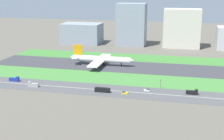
% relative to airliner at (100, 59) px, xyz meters
% --- Properties ---
extents(ground_plane, '(800.00, 800.00, 0.00)m').
position_rel_airliner_xyz_m(ground_plane, '(32.90, -0.00, -6.23)').
color(ground_plane, '#5B564C').
extents(runway, '(280.00, 46.00, 0.10)m').
position_rel_airliner_xyz_m(runway, '(32.90, -0.00, -6.18)').
color(runway, '#38383D').
rests_on(runway, ground_plane).
extents(grass_median_north, '(280.00, 36.00, 0.10)m').
position_rel_airliner_xyz_m(grass_median_north, '(32.90, 41.00, -6.18)').
color(grass_median_north, '#3D7A33').
rests_on(grass_median_north, ground_plane).
extents(grass_median_south, '(280.00, 36.00, 0.10)m').
position_rel_airliner_xyz_m(grass_median_south, '(32.90, -41.00, -6.18)').
color(grass_median_south, '#427F38').
rests_on(grass_median_south, ground_plane).
extents(highway, '(280.00, 28.00, 0.10)m').
position_rel_airliner_xyz_m(highway, '(32.90, -73.00, -6.18)').
color(highway, '#4C4C4F').
rests_on(highway, ground_plane).
extents(highway_centerline, '(266.00, 0.50, 0.01)m').
position_rel_airliner_xyz_m(highway_centerline, '(32.90, -73.00, -6.13)').
color(highway_centerline, silver).
rests_on(highway_centerline, highway).
extents(airliner, '(65.00, 56.00, 19.70)m').
position_rel_airliner_xyz_m(airliner, '(0.00, 0.00, 0.00)').
color(airliner, white).
rests_on(airliner, runway).
extents(car_0, '(4.40, 1.80, 2.00)m').
position_rel_airliner_xyz_m(car_0, '(39.52, -78.00, -5.31)').
color(car_0, yellow).
rests_on(car_0, highway).
extents(bus_1, '(11.60, 2.50, 3.50)m').
position_rel_airliner_xyz_m(bus_1, '(22.83, -78.00, -4.41)').
color(bus_1, black).
rests_on(bus_1, highway).
extents(car_1, '(4.40, 1.80, 2.00)m').
position_rel_airliner_xyz_m(car_1, '(54.89, -68.00, -5.31)').
color(car_1, silver).
rests_on(car_1, highway).
extents(truck_2, '(8.40, 2.50, 4.00)m').
position_rel_airliner_xyz_m(truck_2, '(87.57, -68.00, -4.56)').
color(truck_2, black).
rests_on(truck_2, highway).
extents(truck_1, '(8.40, 2.50, 4.00)m').
position_rel_airliner_xyz_m(truck_1, '(-54.91, -68.00, -4.56)').
color(truck_1, navy).
rests_on(truck_1, highway).
extents(truck_0, '(8.40, 2.50, 4.00)m').
position_rel_airliner_xyz_m(truck_0, '(-33.09, -78.00, -4.56)').
color(truck_0, '#99999E').
rests_on(truck_0, highway).
extents(traffic_light, '(0.36, 0.50, 7.20)m').
position_rel_airliner_xyz_m(traffic_light, '(64.10, -60.01, -1.94)').
color(traffic_light, '#4C4C51').
rests_on(traffic_light, highway).
extents(terminal_building, '(52.46, 34.12, 26.83)m').
position_rel_airliner_xyz_m(terminal_building, '(-57.10, 114.00, 7.18)').
color(terminal_building, gray).
rests_on(terminal_building, ground_plane).
extents(hangar_building, '(37.18, 26.23, 54.37)m').
position_rel_airliner_xyz_m(hangar_building, '(11.15, 114.00, 20.95)').
color(hangar_building, gray).
rests_on(hangar_building, ground_plane).
extents(office_tower, '(45.42, 24.85, 48.41)m').
position_rel_airliner_xyz_m(office_tower, '(75.73, 114.00, 17.97)').
color(office_tower, beige).
rests_on(office_tower, ground_plane).
extents(fuel_tank_west, '(18.37, 18.37, 12.83)m').
position_rel_airliner_xyz_m(fuel_tank_west, '(62.02, 159.00, 0.18)').
color(fuel_tank_west, silver).
rests_on(fuel_tank_west, ground_plane).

